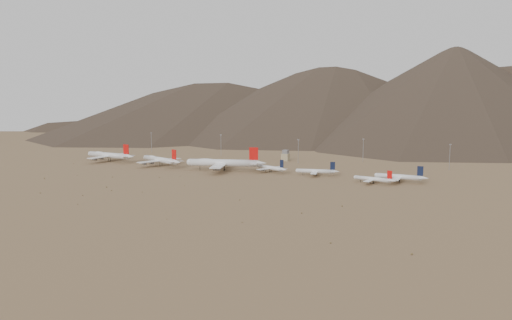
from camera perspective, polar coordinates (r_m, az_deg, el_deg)
The scene contains 16 objects.
ground at distance 469.11m, azimuth -5.85°, elevation -1.59°, with size 3000.00×3000.00×0.00m, color olive.
mountain_ridge at distance 1315.56m, azimuth 16.15°, elevation 10.57°, with size 4400.00×1000.00×300.00m.
widebody_west at distance 575.20m, azimuth -16.45°, elevation 0.53°, with size 68.05×52.27×20.20m.
widebody_centre at distance 525.53m, azimuth -10.88°, elevation 0.03°, with size 61.98×49.31×19.10m.
widebody_east at distance 484.43m, azimuth -3.77°, elevation -0.31°, with size 75.69×60.32×23.42m.
narrowbody_a at distance 475.35m, azimuth 1.72°, elevation -0.90°, with size 38.74×29.06×13.48m.
narrowbody_b at distance 458.49m, azimuth 6.95°, elevation -1.27°, with size 39.28×28.98×13.23m.
narrowbody_c at distance 426.13m, azimuth 13.32°, elevation -2.14°, with size 37.04×26.93×12.27m.
narrowbody_d at distance 438.42m, azimuth 16.15°, elevation -1.85°, with size 44.93×32.16×14.82m.
control_tower at distance 559.39m, azimuth 3.41°, elevation 0.47°, with size 8.00×8.00×12.00m.
mast_far_west at distance 646.99m, azimuth -11.86°, elevation 2.07°, with size 2.00×0.60×25.70m.
mast_west at distance 605.04m, azimuth -4.02°, elevation 1.85°, with size 2.00×0.60×25.70m.
mast_centre at distance 539.75m, azimuth 4.85°, elevation 1.15°, with size 2.00×0.60×25.70m.
mast_east at distance 557.98m, azimuth 12.15°, elevation 1.21°, with size 2.00×0.60×25.70m.
mast_far_east at distance 522.80m, azimuth 21.27°, elevation 0.45°, with size 2.00×0.60×25.70m.
desert_scrub at distance 382.71m, azimuth -13.27°, elevation -3.78°, with size 423.91×167.89×0.88m.
Camera 1 is at (251.26, -389.12, 74.26)m, focal length 35.00 mm.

